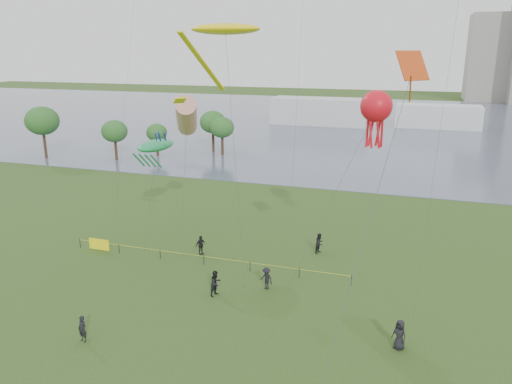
% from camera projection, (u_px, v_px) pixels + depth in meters
% --- Properties ---
extents(lake, '(400.00, 120.00, 0.08)m').
position_uv_depth(lake, '(374.00, 123.00, 117.31)').
color(lake, '#515A6F').
rests_on(lake, ground_plane).
extents(building_low, '(16.00, 18.00, 28.00)m').
position_uv_depth(building_low, '(493.00, 58.00, 166.08)').
color(building_low, gray).
rests_on(building_low, ground_plane).
extents(pavilion_left, '(22.00, 8.00, 6.00)m').
position_uv_depth(pavilion_left, '(320.00, 111.00, 115.46)').
color(pavilion_left, silver).
rests_on(pavilion_left, ground_plane).
extents(pavilion_right, '(18.00, 7.00, 5.00)m').
position_uv_depth(pavilion_right, '(438.00, 116.00, 110.64)').
color(pavilion_right, silver).
rests_on(pavilion_right, ground_plane).
extents(trees, '(30.71, 18.17, 8.28)m').
position_uv_depth(trees, '(132.00, 125.00, 80.55)').
color(trees, '#342417').
rests_on(trees, ground_plane).
extents(fence, '(24.07, 0.07, 1.05)m').
position_uv_depth(fence, '(138.00, 250.00, 42.60)').
color(fence, black).
rests_on(fence, ground_plane).
extents(spectator_a, '(1.00, 1.12, 1.90)m').
position_uv_depth(spectator_a, '(216.00, 283.00, 35.66)').
color(spectator_a, black).
rests_on(spectator_a, ground_plane).
extents(spectator_b, '(1.26, 1.03, 1.69)m').
position_uv_depth(spectator_b, '(266.00, 278.00, 36.62)').
color(spectator_b, black).
rests_on(spectator_b, ground_plane).
extents(spectator_c, '(0.87, 1.07, 1.70)m').
position_uv_depth(spectator_c, '(201.00, 245.00, 42.79)').
color(spectator_c, black).
rests_on(spectator_c, ground_plane).
extents(spectator_d, '(1.09, 1.00, 1.86)m').
position_uv_depth(spectator_d, '(399.00, 335.00, 29.28)').
color(spectator_d, black).
rests_on(spectator_d, ground_plane).
extents(spectator_f, '(0.68, 0.52, 1.68)m').
position_uv_depth(spectator_f, '(82.00, 329.00, 30.05)').
color(spectator_f, black).
rests_on(spectator_f, ground_plane).
extents(spectator_g, '(0.93, 1.05, 1.79)m').
position_uv_depth(spectator_g, '(320.00, 243.00, 43.09)').
color(spectator_g, black).
rests_on(spectator_g, ground_plane).
extents(kite_stingray, '(5.74, 10.16, 18.92)m').
position_uv_depth(kite_stingray, '(225.00, 30.00, 37.02)').
color(kite_stingray, '#3F3F42').
extents(kite_windsock, '(4.20, 5.02, 13.63)m').
position_uv_depth(kite_windsock, '(186.00, 116.00, 40.85)').
color(kite_windsock, '#3F3F42').
extents(kite_creature, '(2.55, 4.79, 9.39)m').
position_uv_depth(kite_creature, '(155.00, 146.00, 43.53)').
color(kite_creature, '#3F3F42').
extents(kite_octopus, '(6.42, 4.21, 14.35)m').
position_uv_depth(kite_octopus, '(376.00, 107.00, 34.74)').
color(kite_octopus, '#3F3F42').
extents(kite_delta, '(3.98, 10.54, 17.03)m').
position_uv_depth(kite_delta, '(408.00, 82.00, 22.99)').
color(kite_delta, '#3F3F42').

